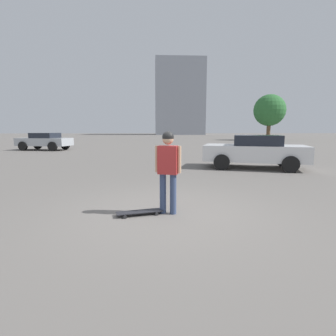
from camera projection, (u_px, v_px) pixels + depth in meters
name	position (u px, v px, depth m)	size (l,w,h in m)	color
ground_plane	(168.00, 213.00, 5.15)	(220.00, 220.00, 0.00)	slate
person	(168.00, 164.00, 5.00)	(0.30, 0.49, 1.60)	#38476B
skateboard	(140.00, 212.00, 5.04)	(0.44, 0.92, 0.07)	#232328
car_parked_near	(255.00, 151.00, 11.11)	(3.05, 4.52, 1.40)	silver
car_parked_far	(45.00, 141.00, 20.87)	(2.63, 4.38, 1.37)	#ADB2B7
building_block_distant	(179.00, 99.00, 86.91)	(15.92, 15.41, 23.37)	gray
tree_distant	(270.00, 110.00, 40.16)	(4.79, 4.79, 6.96)	brown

